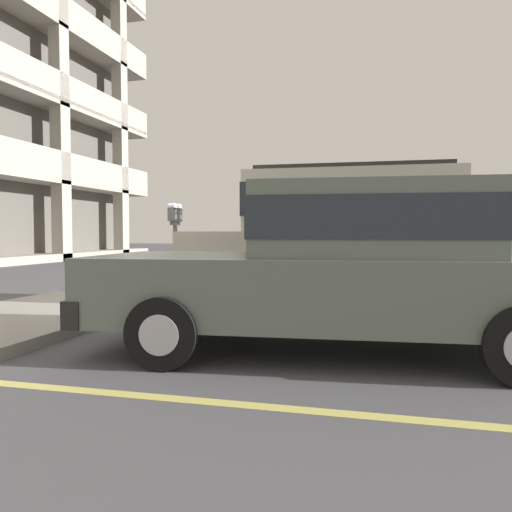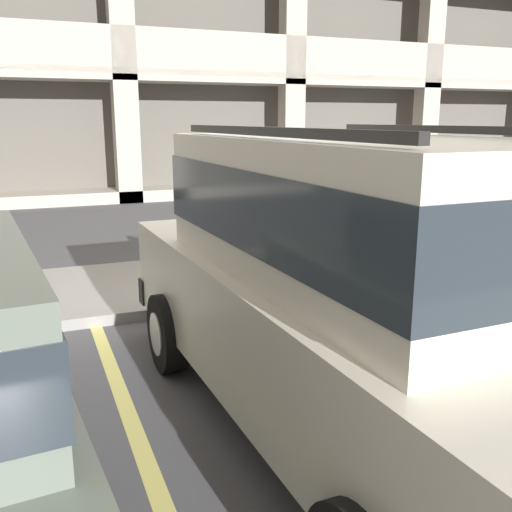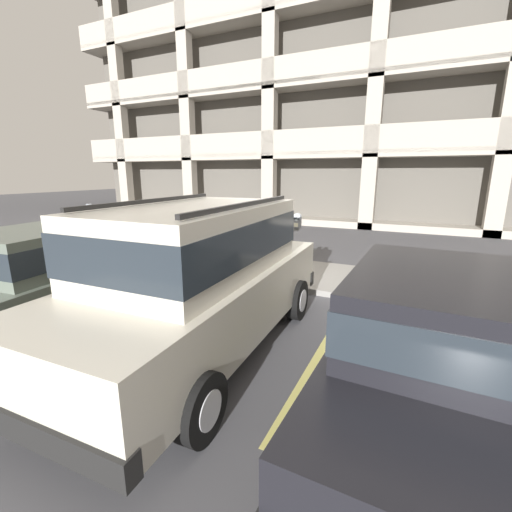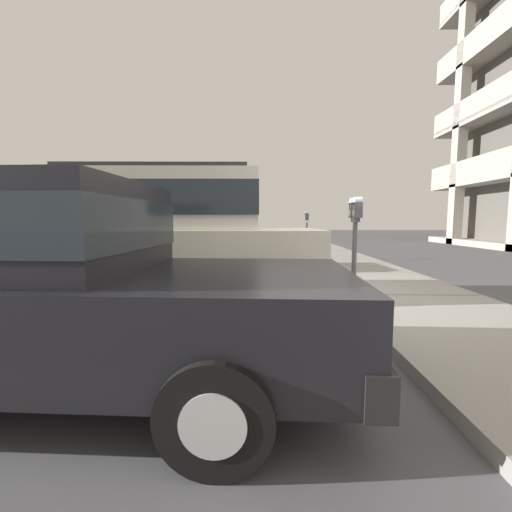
% 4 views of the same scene
% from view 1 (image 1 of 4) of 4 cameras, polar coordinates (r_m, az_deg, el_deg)
% --- Properties ---
extents(ground_plane, '(80.00, 80.00, 0.10)m').
position_cam_1_polar(ground_plane, '(8.09, -7.48, -5.61)').
color(ground_plane, '#4C4C51').
extents(sidewalk, '(40.00, 2.20, 0.12)m').
position_cam_1_polar(sidewalk, '(8.64, -15.54, -4.42)').
color(sidewalk, gray).
rests_on(sidewalk, ground_plane).
extents(parking_stall_lines, '(11.79, 4.80, 0.01)m').
position_cam_1_polar(parking_stall_lines, '(9.10, 4.24, -4.34)').
color(parking_stall_lines, '#DBD16B').
rests_on(parking_stall_lines, ground_plane).
extents(silver_suv, '(2.12, 4.83, 2.03)m').
position_cam_1_polar(silver_suv, '(7.38, 10.65, 2.44)').
color(silver_suv, beige).
rests_on(silver_suv, ground_plane).
extents(red_sedan, '(2.11, 4.61, 1.54)m').
position_cam_1_polar(red_sedan, '(4.66, 10.30, -0.97)').
color(red_sedan, '#5B665B').
rests_on(red_sedan, ground_plane).
extents(dark_hatchback, '(1.95, 4.54, 1.54)m').
position_cam_1_polar(dark_hatchback, '(10.19, 12.60, 0.97)').
color(dark_hatchback, black).
rests_on(dark_hatchback, ground_plane).
extents(parking_meter_near, '(0.35, 0.12, 1.47)m').
position_cam_1_polar(parking_meter_near, '(8.34, -9.23, 3.36)').
color(parking_meter_near, '#595B60').
rests_on(parking_meter_near, sidewalk).
extents(fire_hydrant, '(0.30, 0.30, 0.70)m').
position_cam_1_polar(fire_hydrant, '(12.25, -2.89, -0.36)').
color(fire_hydrant, gold).
rests_on(fire_hydrant, sidewalk).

